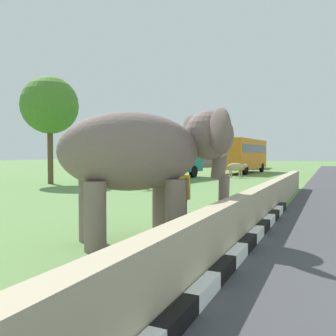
% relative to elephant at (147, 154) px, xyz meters
% --- Properties ---
extents(striped_curb, '(16.20, 0.20, 0.24)m').
position_rel_elephant_xyz_m(striped_curb, '(-2.09, -2.18, -1.80)').
color(striped_curb, white).
rests_on(striped_curb, ground_plane).
extents(barrier_parapet, '(28.00, 0.36, 1.00)m').
position_rel_elephant_xyz_m(barrier_parapet, '(0.26, -1.88, -1.42)').
color(barrier_parapet, tan).
rests_on(barrier_parapet, ground_plane).
extents(elephant, '(3.84, 3.83, 2.93)m').
position_rel_elephant_xyz_m(elephant, '(0.00, 0.00, 0.00)').
color(elephant, '#77625E').
rests_on(elephant, ground_plane).
extents(person_handler, '(0.46, 0.60, 1.66)m').
position_rel_elephant_xyz_m(person_handler, '(1.15, -0.35, -1.00)').
color(person_handler, navy).
rests_on(person_handler, ground_plane).
extents(bus_teal, '(8.81, 3.66, 3.50)m').
position_rel_elephant_xyz_m(bus_teal, '(18.36, 8.28, 0.16)').
color(bus_teal, teal).
rests_on(bus_teal, ground_plane).
extents(bus_orange, '(9.97, 3.15, 3.50)m').
position_rel_elephant_xyz_m(bus_orange, '(30.00, 4.63, 0.16)').
color(bus_orange, orange).
rests_on(bus_orange, ground_plane).
extents(bus_red, '(9.47, 3.36, 3.50)m').
position_rel_elephant_xyz_m(bus_red, '(43.73, 7.56, 0.16)').
color(bus_red, '#B21E1E').
rests_on(bus_red, ground_plane).
extents(cow_near, '(1.78, 1.44, 1.23)m').
position_rel_elephant_xyz_m(cow_near, '(10.57, 5.31, -1.05)').
color(cow_near, '#473323').
rests_on(cow_near, ground_plane).
extents(cow_mid, '(1.55, 1.70, 1.23)m').
position_rel_elephant_xyz_m(cow_mid, '(22.33, 3.50, -1.05)').
color(cow_mid, tan).
rests_on(cow_mid, ground_plane).
extents(tree_distant, '(3.72, 3.72, 7.00)m').
position_rel_elephant_xyz_m(tree_distant, '(11.02, 13.06, 3.19)').
color(tree_distant, brown).
rests_on(tree_distant, ground_plane).
extents(hill_east, '(33.32, 26.65, 10.43)m').
position_rel_elephant_xyz_m(hill_east, '(53.26, 24.64, -1.92)').
color(hill_east, slate).
rests_on(hill_east, ground_plane).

